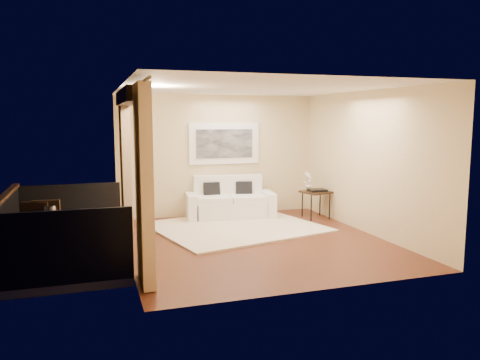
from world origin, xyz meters
TOP-DOWN VIEW (x-y plane):
  - floor at (0.00, 0.00)m, footprint 5.00×5.00m
  - room_shell at (-2.13, 0.00)m, footprint 5.00×6.40m
  - balcony at (-3.31, 0.00)m, footprint 1.81×2.60m
  - curtains at (-2.11, 0.00)m, footprint 0.16×4.80m
  - artwork at (0.13, 2.46)m, footprint 1.62×0.07m
  - rug at (-0.03, 1.10)m, footprint 3.60×3.31m
  - sofa at (0.14, 2.09)m, footprint 1.99×1.04m
  - side_table at (1.93, 1.45)m, footprint 0.66×0.66m
  - tray at (1.94, 1.42)m, footprint 0.39×0.29m
  - orchid at (1.79, 1.57)m, footprint 0.28×0.26m
  - bistro_table at (-3.19, -0.23)m, footprint 0.57×0.57m
  - balcony_chair_far at (-3.56, 0.02)m, footprint 0.50×0.50m
  - balcony_chair_near at (-3.44, -0.17)m, footprint 0.47×0.48m
  - ice_bucket at (-3.37, -0.14)m, footprint 0.18×0.18m
  - candle at (-3.12, -0.12)m, footprint 0.06×0.06m
  - vase at (-3.26, -0.42)m, footprint 0.04×0.04m
  - glass_a at (-3.02, -0.34)m, footprint 0.06×0.06m
  - glass_b at (-3.07, -0.17)m, footprint 0.06×0.06m

SIDE VIEW (x-z plane):
  - floor at x=0.00m, z-range 0.00..0.00m
  - rug at x=-0.03m, z-range 0.00..0.04m
  - balcony at x=-3.31m, z-range -0.41..0.76m
  - sofa at x=0.14m, z-range -0.13..0.78m
  - balcony_chair_far at x=-3.56m, z-range 0.07..1.00m
  - side_table at x=1.93m, z-range 0.24..0.84m
  - balcony_chair_near at x=-3.44m, z-range 0.07..1.02m
  - bistro_table at x=-3.19m, z-range 0.25..0.92m
  - tray at x=1.94m, z-range 0.60..0.65m
  - candle at x=-3.12m, z-range 0.67..0.74m
  - glass_a at x=-3.02m, z-range 0.67..0.79m
  - glass_b at x=-3.07m, z-range 0.67..0.79m
  - vase at x=-3.26m, z-range 0.67..0.85m
  - ice_bucket at x=-3.37m, z-range 0.67..0.87m
  - orchid at x=1.79m, z-range 0.60..1.04m
  - curtains at x=-2.11m, z-range 0.02..2.66m
  - artwork at x=0.13m, z-range 1.16..2.08m
  - room_shell at x=-2.13m, z-range 0.02..5.02m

